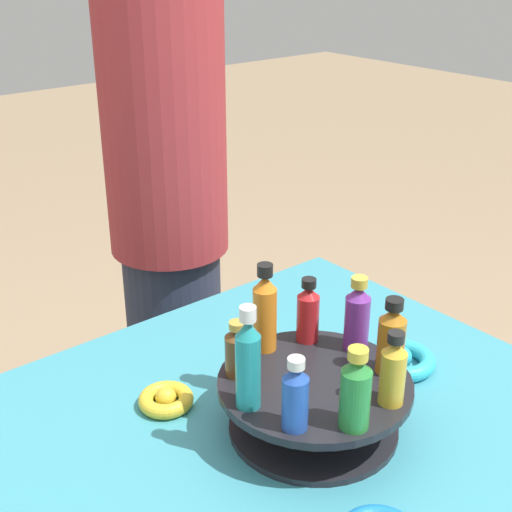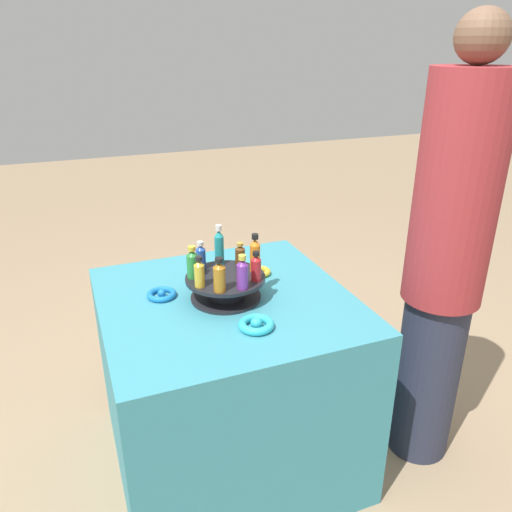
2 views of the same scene
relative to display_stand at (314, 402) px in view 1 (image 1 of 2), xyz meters
name	(u,v)px [view 1 (image 1 of 2)]	position (x,y,z in m)	size (l,w,h in m)	color
display_stand	(314,402)	(0.00, 0.00, 0.00)	(0.28, 0.28, 0.08)	black
bottle_amber	(391,339)	(-0.10, 0.05, 0.09)	(0.04, 0.04, 0.12)	#AD6B19
bottle_purple	(357,316)	(-0.11, -0.02, 0.09)	(0.04, 0.04, 0.12)	#702D93
bottle_red	(308,312)	(-0.07, -0.09, 0.09)	(0.03, 0.03, 0.10)	#B21E23
bottle_orange	(262,312)	(0.00, -0.11, 0.10)	(0.04, 0.04, 0.14)	orange
bottle_brown	(238,350)	(0.07, -0.08, 0.08)	(0.04, 0.04, 0.08)	brown
bottle_teal	(248,362)	(0.11, -0.01, 0.11)	(0.03, 0.03, 0.15)	teal
bottle_blue	(295,396)	(0.09, 0.06, 0.09)	(0.03, 0.03, 0.10)	#234CAD
bottle_green	(356,391)	(0.03, 0.10, 0.09)	(0.04, 0.04, 0.11)	#288438
bottle_gold	(393,371)	(-0.04, 0.10, 0.09)	(0.03, 0.03, 0.11)	gold
ribbon_bow_gold	(166,399)	(0.13, -0.18, -0.03)	(0.08, 0.08, 0.03)	gold
ribbon_bow_teal	(401,360)	(-0.22, -0.03, -0.03)	(0.11, 0.11, 0.04)	#2DB7CC
person_figure	(167,191)	(-0.23, -0.73, 0.07)	(0.28, 0.28, 1.63)	#282D42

